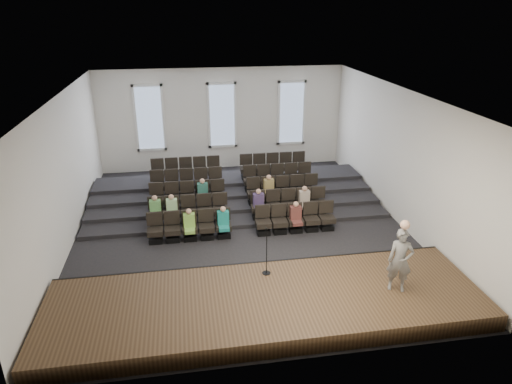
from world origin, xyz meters
TOP-DOWN VIEW (x-y plane):
  - ground at (0.00, 0.00)m, footprint 14.00×14.00m
  - ceiling at (0.00, 0.00)m, footprint 12.00×14.00m
  - wall_back at (0.00, 7.02)m, footprint 12.00×0.04m
  - wall_front at (0.00, -7.02)m, footprint 12.00×0.04m
  - wall_left at (-6.02, 0.00)m, footprint 0.04×14.00m
  - wall_right at (6.02, 0.00)m, footprint 0.04×14.00m
  - stage at (0.00, -5.10)m, footprint 11.80×3.60m
  - stage_lip at (0.00, -3.33)m, footprint 11.80×0.06m
  - risers at (0.00, 3.17)m, footprint 11.80×4.80m
  - seating_rows at (-0.00, 1.54)m, footprint 6.80×4.70m
  - windows at (0.00, 6.95)m, footprint 8.44×0.10m
  - audience at (-0.35, 0.34)m, footprint 6.05×2.64m
  - speaker at (3.61, -5.34)m, footprint 0.78×0.65m
  - mic_stand at (0.21, -3.98)m, footprint 0.25×0.25m

SIDE VIEW (x-z plane):
  - ground at x=0.00m, z-range 0.00..0.00m
  - risers at x=0.00m, z-range -0.10..0.50m
  - stage at x=0.00m, z-range 0.00..0.50m
  - stage_lip at x=0.00m, z-range -0.01..0.51m
  - seating_rows at x=0.00m, z-range -0.15..1.52m
  - audience at x=-0.35m, z-range 0.26..1.36m
  - mic_stand at x=0.21m, z-range 0.20..1.69m
  - speaker at x=3.61m, z-range 0.50..2.32m
  - wall_back at x=0.00m, z-range 0.00..5.00m
  - wall_front at x=0.00m, z-range 0.00..5.00m
  - wall_left at x=-6.02m, z-range 0.00..5.00m
  - wall_right at x=6.02m, z-range 0.00..5.00m
  - windows at x=0.00m, z-range 1.08..4.32m
  - ceiling at x=0.00m, z-range 5.00..5.02m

